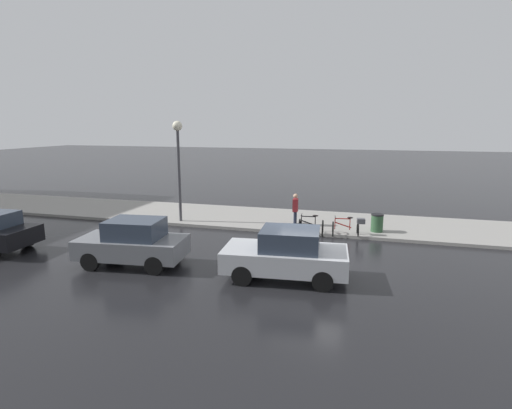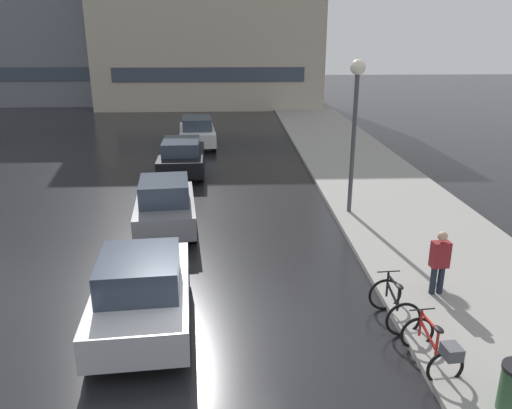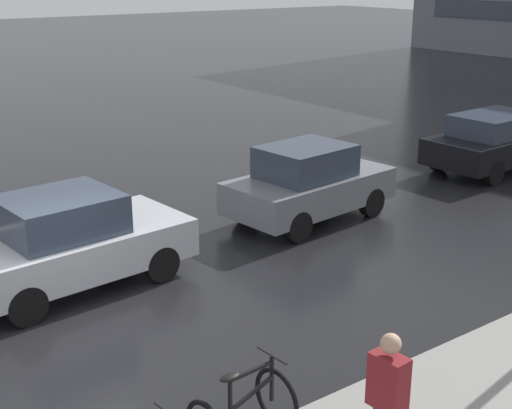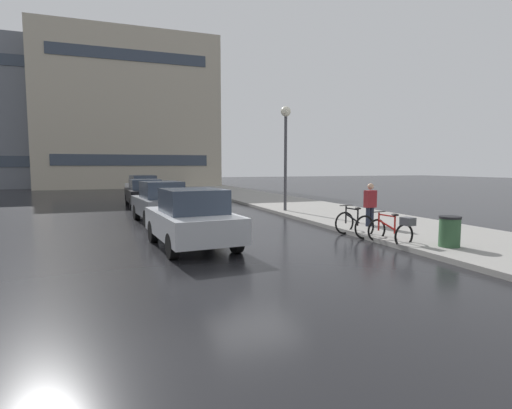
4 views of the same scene
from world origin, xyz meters
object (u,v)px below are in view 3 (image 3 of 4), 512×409
object	(u,v)px
car_grey	(309,183)
pedestrian	(387,396)
car_black	(496,141)
car_silver	(69,241)

from	to	relation	value
car_grey	pedestrian	world-z (taller)	pedestrian
car_grey	car_black	xyz separation A→B (m)	(-0.12, 6.65, -0.02)
car_silver	pedestrian	size ratio (longest dim) A/B	2.47
car_black	pedestrian	world-z (taller)	pedestrian
car_silver	car_black	bearing A→B (deg)	91.59
car_silver	pedestrian	world-z (taller)	pedestrian
car_silver	car_grey	bearing A→B (deg)	92.22
car_grey	car_black	bearing A→B (deg)	91.08
car_silver	car_black	distance (m)	12.10
car_grey	car_black	size ratio (longest dim) A/B	0.90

